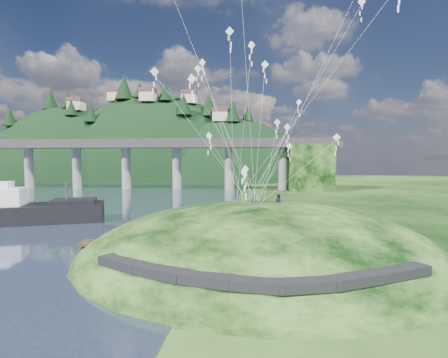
# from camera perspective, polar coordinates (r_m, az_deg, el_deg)

# --- Properties ---
(ground) EXTENTS (320.00, 320.00, 0.00)m
(ground) POSITION_cam_1_polar(r_m,az_deg,el_deg) (33.15, -8.16, -12.76)
(ground) COLOR black
(ground) RESTS_ON ground
(grass_hill) EXTENTS (36.00, 32.00, 13.00)m
(grass_hill) POSITION_cam_1_polar(r_m,az_deg,el_deg) (34.58, 6.13, -14.65)
(grass_hill) COLOR black
(grass_hill) RESTS_ON ground
(footpath) EXTENTS (22.29, 5.84, 0.83)m
(footpath) POSITION_cam_1_polar(r_m,az_deg,el_deg) (22.31, 4.91, -15.27)
(footpath) COLOR black
(footpath) RESTS_ON ground
(bridge) EXTENTS (160.00, 11.00, 15.00)m
(bridge) POSITION_cam_1_polar(r_m,az_deg,el_deg) (106.58, -12.93, 3.62)
(bridge) COLOR #2D2B2B
(bridge) RESTS_ON ground
(far_ridge) EXTENTS (153.00, 70.00, 94.50)m
(far_ridge) POSITION_cam_1_polar(r_m,az_deg,el_deg) (162.29, -12.66, -2.52)
(far_ridge) COLOR black
(far_ridge) RESTS_ON ground
(work_barge) EXTENTS (22.80, 13.77, 7.75)m
(work_barge) POSITION_cam_1_polar(r_m,az_deg,el_deg) (57.19, -30.70, -4.36)
(work_barge) COLOR black
(work_barge) RESTS_ON ground
(wooden_dock) EXTENTS (13.00, 3.85, 0.92)m
(wooden_dock) POSITION_cam_1_polar(r_m,az_deg,el_deg) (38.08, -13.06, -10.05)
(wooden_dock) COLOR #312414
(wooden_dock) RESTS_ON ground
(kite_flyers) EXTENTS (3.25, 1.68, 1.68)m
(kite_flyers) POSITION_cam_1_polar(r_m,az_deg,el_deg) (33.77, 7.55, -2.45)
(kite_flyers) COLOR #242630
(kite_flyers) RESTS_ON ground
(kite_swarm) EXTENTS (20.25, 15.82, 21.33)m
(kite_swarm) POSITION_cam_1_polar(r_m,az_deg,el_deg) (33.74, 5.46, 16.64)
(kite_swarm) COLOR white
(kite_swarm) RESTS_ON ground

